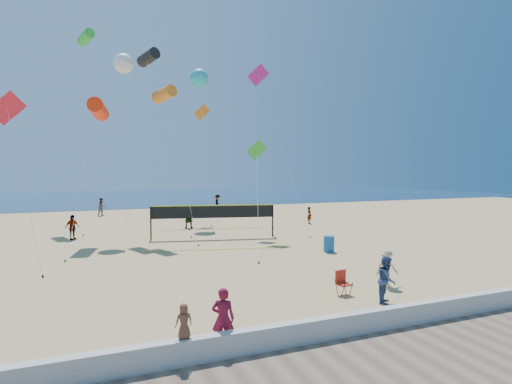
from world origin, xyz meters
name	(u,v)px	position (x,y,z in m)	size (l,w,h in m)	color
ground	(245,309)	(0.00, 0.00, 0.00)	(120.00, 120.00, 0.00)	tan
ocean	(125,197)	(0.00, 62.00, 0.01)	(140.00, 50.00, 0.03)	navy
seawall	(285,335)	(0.00, -3.00, 0.30)	(32.00, 0.30, 0.60)	silver
woman	(223,319)	(-1.52, -2.58, 0.79)	(0.58, 0.38, 1.59)	maroon
toddler	(184,321)	(-2.58, -2.94, 1.01)	(0.40, 0.26, 0.82)	brown
bystander_a	(387,280)	(4.74, -1.19, 0.80)	(0.78, 0.61, 1.60)	navy
bystander_b	(387,268)	(6.07, 0.41, 0.72)	(0.93, 0.54, 1.45)	tan
far_person_0	(72,227)	(-6.04, 16.56, 0.82)	(0.97, 0.40, 1.65)	gray
far_person_1	(189,216)	(2.23, 19.11, 0.92)	(1.71, 0.55, 1.85)	gray
far_person_2	(309,215)	(12.42, 17.93, 0.73)	(0.53, 0.35, 1.46)	gray
far_person_3	(102,207)	(-4.11, 30.99, 0.89)	(0.87, 0.68, 1.79)	gray
far_person_4	(218,202)	(8.37, 32.23, 0.90)	(1.16, 0.67, 1.79)	gray
camp_chair	(342,281)	(3.86, 0.17, 0.49)	(0.52, 0.63, 0.97)	#B72814
trash_barrel	(329,244)	(7.55, 6.98, 0.45)	(0.59, 0.59, 0.89)	#165595
volleyball_net	(213,216)	(2.77, 13.83, 1.52)	(9.92, 9.81, 2.24)	black
kite_0	(98,109)	(-4.30, 16.32, 8.56)	(2.45, 7.95, 9.21)	#FF2B08
kite_1	(148,58)	(-0.84, 18.02, 12.71)	(3.11, 8.16, 13.27)	black
kite_2	(164,94)	(-0.15, 15.42, 9.66)	(2.13, 5.22, 10.22)	orange
kite_3	(9,116)	(-8.17, 9.34, 7.05)	(2.46, 2.85, 8.24)	red
kite_4	(257,155)	(5.79, 13.46, 5.59)	(3.98, 8.45, 6.74)	green
kite_5	(261,84)	(6.87, 15.30, 10.86)	(3.06, 4.20, 12.40)	#BF1F84
kite_6	(124,64)	(-2.57, 17.90, 12.08)	(4.88, 4.33, 12.79)	white
kite_7	(199,78)	(4.00, 22.60, 12.63)	(2.00, 7.63, 13.44)	#24ADC5
kite_8	(86,37)	(-5.13, 25.60, 15.93)	(1.52, 8.79, 16.52)	green
kite_9	(203,119)	(4.48, 23.45, 9.25)	(1.58, 4.67, 10.65)	orange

